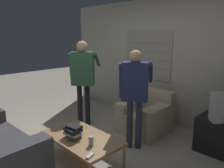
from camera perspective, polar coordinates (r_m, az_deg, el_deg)
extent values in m
plane|color=#B2A893|center=(3.69, -7.78, -16.96)|extent=(16.00, 16.00, 0.00)
cube|color=#BCB7A8|center=(4.73, 11.87, 5.86)|extent=(5.20, 0.06, 2.55)
cube|color=#A8A393|center=(4.82, 9.27, 7.42)|extent=(1.17, 0.02, 1.03)
cube|color=gray|center=(4.87, 9.01, 2.39)|extent=(1.15, 0.00, 0.01)
cube|color=gray|center=(4.84, 9.08, 4.39)|extent=(1.15, 0.00, 0.01)
cube|color=gray|center=(4.82, 9.15, 6.40)|extent=(1.15, 0.00, 0.01)
cube|color=gray|center=(4.81, 9.22, 8.43)|extent=(1.15, 0.00, 0.01)
cube|color=gray|center=(4.80, 9.30, 10.46)|extent=(1.15, 0.00, 0.01)
cube|color=gray|center=(4.79, 9.37, 12.51)|extent=(1.15, 0.00, 0.01)
cube|color=#424247|center=(2.79, -24.32, -16.53)|extent=(0.29, 0.89, 0.19)
cube|color=#C6B289|center=(4.28, 8.54, -9.70)|extent=(0.84, 0.87, 0.39)
cube|color=#C6B289|center=(4.41, 11.13, -3.78)|extent=(0.82, 0.23, 0.38)
cube|color=#C6B289|center=(4.04, 12.02, -6.94)|extent=(0.27, 0.85, 0.18)
cube|color=#C6B289|center=(4.34, 5.56, -5.29)|extent=(0.27, 0.85, 0.18)
cube|color=#9E754C|center=(3.23, -7.90, -13.79)|extent=(1.18, 0.66, 0.04)
cylinder|color=#9E754C|center=(3.87, -9.27, -12.45)|extent=(0.04, 0.04, 0.37)
cylinder|color=#9E754C|center=(3.14, 3.17, -18.76)|extent=(0.04, 0.04, 0.37)
cylinder|color=#9E754C|center=(3.61, -17.11, -14.88)|extent=(0.04, 0.04, 0.37)
cylinder|color=black|center=(4.46, -8.36, -5.58)|extent=(0.10, 0.10, 0.86)
cylinder|color=black|center=(4.43, -6.41, -5.66)|extent=(0.10, 0.10, 0.86)
cube|color=#336642|center=(4.27, -7.68, 4.00)|extent=(0.46, 0.43, 0.64)
sphere|color=tan|center=(4.22, -7.85, 9.64)|extent=(0.22, 0.22, 0.22)
cylinder|color=#336642|center=(4.37, -10.58, 3.97)|extent=(0.16, 0.17, 0.62)
cylinder|color=#336642|center=(4.46, -3.99, 6.33)|extent=(0.42, 0.48, 0.36)
cube|color=white|center=(4.74, -3.44, 4.91)|extent=(0.08, 0.09, 0.13)
cylinder|color=#33384C|center=(3.62, 4.62, -10.36)|extent=(0.10, 0.10, 0.81)
cylinder|color=#33384C|center=(3.61, 6.95, -10.50)|extent=(0.10, 0.10, 0.81)
cube|color=navy|center=(3.40, 6.05, 0.63)|extent=(0.45, 0.39, 0.61)
sphere|color=tan|center=(3.34, 6.21, 7.20)|extent=(0.19, 0.19, 0.19)
cylinder|color=navy|center=(3.47, 2.43, 0.75)|extent=(0.14, 0.17, 0.58)
cylinder|color=navy|center=(3.60, 10.03, 3.04)|extent=(0.35, 0.47, 0.38)
cube|color=black|center=(3.86, 10.05, 1.29)|extent=(0.08, 0.10, 0.12)
cube|color=#33754C|center=(3.21, -9.97, -13.19)|extent=(0.21, 0.20, 0.04)
cube|color=beige|center=(3.19, -10.26, -12.57)|extent=(0.25, 0.19, 0.04)
cube|color=black|center=(3.18, -10.22, -12.06)|extent=(0.24, 0.18, 0.02)
cube|color=black|center=(3.16, -10.24, -11.57)|extent=(0.25, 0.19, 0.04)
cube|color=black|center=(3.15, -9.92, -10.90)|extent=(0.23, 0.18, 0.03)
cylinder|color=silver|center=(2.96, -5.49, -14.61)|extent=(0.07, 0.07, 0.12)
cylinder|color=silver|center=(2.93, -5.51, -13.52)|extent=(0.06, 0.06, 0.00)
cube|color=white|center=(2.74, -5.75, -18.16)|extent=(0.07, 0.14, 0.02)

